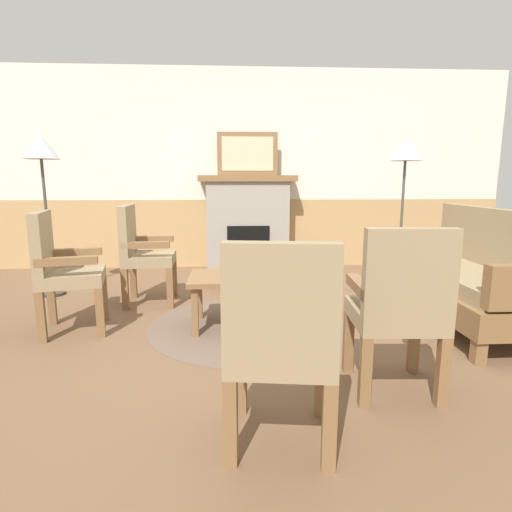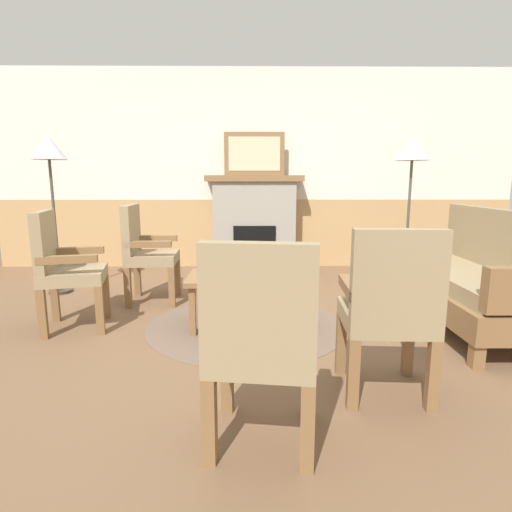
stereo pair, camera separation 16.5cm
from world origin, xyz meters
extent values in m
plane|color=brown|center=(0.00, 0.00, 0.00)|extent=(14.00, 14.00, 0.00)
cube|color=silver|center=(0.00, 2.60, 1.35)|extent=(7.20, 0.12, 2.70)
cube|color=tan|center=(0.00, 2.53, 0.47)|extent=(7.20, 0.02, 0.95)
cube|color=gray|center=(0.00, 2.35, 0.60)|extent=(1.10, 0.36, 1.20)
cube|color=black|center=(0.00, 2.16, 0.38)|extent=(0.56, 0.02, 0.48)
cube|color=brown|center=(0.00, 2.35, 1.24)|extent=(1.30, 0.44, 0.08)
cube|color=brown|center=(0.00, 2.35, 1.56)|extent=(0.80, 0.03, 0.56)
cube|color=beige|center=(0.00, 2.33, 1.56)|extent=(0.68, 0.01, 0.44)
cube|color=brown|center=(1.44, 0.93, 0.08)|extent=(0.08, 0.08, 0.16)
cube|color=brown|center=(1.44, -0.75, 0.08)|extent=(0.08, 0.08, 0.16)
cube|color=brown|center=(2.04, 0.93, 0.08)|extent=(0.08, 0.08, 0.16)
cube|color=brown|center=(1.74, 0.09, 0.26)|extent=(0.70, 1.80, 0.20)
cube|color=#937F5B|center=(1.74, 0.09, 0.42)|extent=(0.60, 1.70, 0.12)
cube|color=#937F5B|center=(2.04, 0.09, 0.73)|extent=(0.10, 1.70, 0.50)
cube|color=brown|center=(1.74, 0.94, 0.53)|extent=(0.60, 0.10, 0.30)
cube|color=brown|center=(-0.51, -0.15, 0.20)|extent=(0.05, 0.05, 0.40)
cube|color=brown|center=(0.33, -0.15, 0.20)|extent=(0.05, 0.05, 0.40)
cube|color=brown|center=(-0.51, 0.29, 0.20)|extent=(0.05, 0.05, 0.40)
cube|color=brown|center=(0.33, 0.29, 0.20)|extent=(0.05, 0.05, 0.40)
cube|color=brown|center=(-0.09, 0.07, 0.42)|extent=(0.96, 0.56, 0.04)
cylinder|color=brown|center=(-0.09, 0.07, 0.00)|extent=(1.68, 1.68, 0.01)
cube|color=#33663D|center=(-0.04, 0.00, 0.46)|extent=(0.22, 0.12, 0.03)
cube|color=brown|center=(-0.30, 1.08, 0.13)|extent=(0.05, 0.05, 0.26)
cube|color=brown|center=(0.00, 1.08, 0.13)|extent=(0.05, 0.05, 0.26)
cube|color=brown|center=(-0.30, 1.38, 0.13)|extent=(0.05, 0.05, 0.26)
cube|color=brown|center=(0.00, 1.38, 0.13)|extent=(0.05, 0.05, 0.26)
cube|color=#937F5B|center=(-0.15, 1.23, 0.31)|extent=(0.40, 0.40, 0.10)
cube|color=brown|center=(-0.83, 1.02, 0.20)|extent=(0.06, 0.06, 0.40)
cube|color=brown|center=(-0.81, 0.60, 0.20)|extent=(0.06, 0.06, 0.40)
cube|color=brown|center=(-1.25, 1.00, 0.20)|extent=(0.06, 0.06, 0.40)
cube|color=brown|center=(-1.23, 0.58, 0.20)|extent=(0.06, 0.06, 0.40)
cube|color=#937F5B|center=(-1.03, 0.80, 0.45)|extent=(0.50, 0.50, 0.10)
cube|color=#937F5B|center=(-1.23, 0.79, 0.74)|extent=(0.10, 0.48, 0.48)
cube|color=brown|center=(-1.04, 1.01, 0.62)|extent=(0.44, 0.09, 0.06)
cube|color=brown|center=(-1.02, 0.60, 0.62)|extent=(0.44, 0.09, 0.06)
cube|color=brown|center=(-1.34, 0.29, 0.20)|extent=(0.07, 0.07, 0.40)
cube|color=brown|center=(-1.25, -0.12, 0.20)|extent=(0.07, 0.07, 0.40)
cube|color=brown|center=(-1.75, 0.20, 0.20)|extent=(0.07, 0.07, 0.40)
cube|color=brown|center=(-1.66, -0.21, 0.20)|extent=(0.07, 0.07, 0.40)
cube|color=#937F5B|center=(-1.50, 0.04, 0.45)|extent=(0.57, 0.57, 0.10)
cube|color=#937F5B|center=(-1.70, 0.00, 0.74)|extent=(0.18, 0.49, 0.48)
cube|color=brown|center=(-1.55, 0.24, 0.62)|extent=(0.44, 0.17, 0.06)
cube|color=brown|center=(-1.46, -0.16, 0.62)|extent=(0.44, 0.17, 0.06)
cube|color=brown|center=(-0.17, -1.25, 0.20)|extent=(0.07, 0.07, 0.40)
cube|color=brown|center=(0.25, -1.30, 0.20)|extent=(0.07, 0.07, 0.40)
cube|color=brown|center=(-0.22, -1.66, 0.20)|extent=(0.07, 0.07, 0.40)
cube|color=brown|center=(0.19, -1.72, 0.20)|extent=(0.07, 0.07, 0.40)
cube|color=#937F5B|center=(0.01, -1.48, 0.45)|extent=(0.54, 0.54, 0.10)
cube|color=#937F5B|center=(-0.01, -1.68, 0.74)|extent=(0.49, 0.14, 0.48)
cube|color=brown|center=(-0.19, -1.46, 0.62)|extent=(0.13, 0.45, 0.06)
cube|color=brown|center=(0.21, -1.51, 0.62)|extent=(0.13, 0.45, 0.06)
cube|color=brown|center=(0.53, -0.81, 0.20)|extent=(0.06, 0.06, 0.40)
cube|color=brown|center=(0.95, -0.84, 0.20)|extent=(0.06, 0.06, 0.40)
cube|color=brown|center=(0.50, -1.23, 0.20)|extent=(0.06, 0.06, 0.40)
cube|color=brown|center=(0.92, -1.26, 0.20)|extent=(0.06, 0.06, 0.40)
cube|color=#937F5B|center=(0.72, -1.04, 0.45)|extent=(0.51, 0.51, 0.10)
cube|color=#937F5B|center=(0.71, -1.24, 0.74)|extent=(0.48, 0.11, 0.48)
cube|color=brown|center=(0.52, -1.02, 0.62)|extent=(0.10, 0.44, 0.06)
cube|color=brown|center=(0.93, -1.05, 0.62)|extent=(0.10, 0.44, 0.06)
cylinder|color=#332D28|center=(1.71, 1.31, 0.01)|extent=(0.24, 0.24, 0.03)
cylinder|color=#4C473D|center=(1.71, 1.31, 0.73)|extent=(0.03, 0.03, 1.40)
cone|color=silver|center=(1.71, 1.31, 1.55)|extent=(0.36, 0.36, 0.25)
cylinder|color=#332D28|center=(-2.14, 1.15, 0.01)|extent=(0.24, 0.24, 0.03)
cylinder|color=#4C473D|center=(-2.14, 1.15, 0.73)|extent=(0.03, 0.03, 1.40)
cone|color=silver|center=(-2.14, 1.15, 1.55)|extent=(0.36, 0.36, 0.25)
camera|label=1|loc=(-0.21, -3.28, 1.22)|focal=29.01mm
camera|label=2|loc=(-0.04, -3.29, 1.22)|focal=29.01mm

